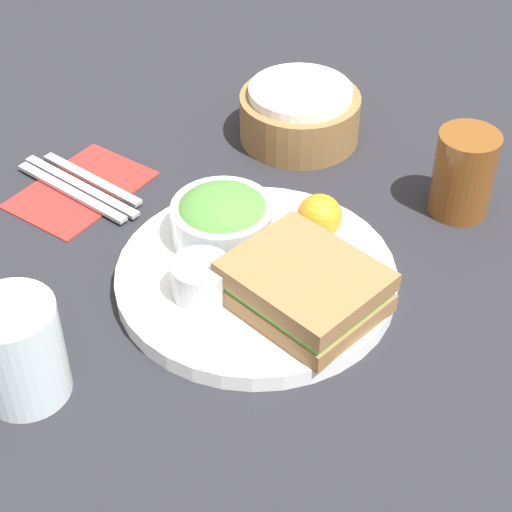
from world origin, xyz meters
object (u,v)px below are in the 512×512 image
object	(u,v)px
sandwich	(305,287)
knife	(81,186)
bread_basket	(300,114)
plate	(256,277)
water_glass	(19,351)
dressing_cup	(201,279)
salad_bowl	(222,218)
spoon	(92,179)
fork	(69,193)
drink_glass	(464,173)

from	to	relation	value
sandwich	knife	bearing A→B (deg)	175.06
sandwich	bread_basket	world-z (taller)	bread_basket
plate	water_glass	distance (m)	0.26
sandwich	plate	bearing A→B (deg)	168.42
water_glass	sandwich	bearing A→B (deg)	54.76
knife	water_glass	bearing A→B (deg)	128.11
sandwich	dressing_cup	xyz separation A→B (m)	(-0.09, -0.04, -0.00)
plate	dressing_cup	bearing A→B (deg)	-113.26
plate	salad_bowl	bearing A→B (deg)	158.53
bread_basket	spoon	xyz separation A→B (m)	(-0.15, -0.23, -0.03)
sandwich	dressing_cup	bearing A→B (deg)	-154.20
bread_basket	sandwich	bearing A→B (deg)	-56.39
fork	water_glass	bearing A→B (deg)	130.28
drink_glass	knife	distance (m)	0.45
sandwich	fork	xyz separation A→B (m)	(-0.33, 0.01, -0.04)
sandwich	dressing_cup	distance (m)	0.10
sandwich	knife	distance (m)	0.34
plate	knife	size ratio (longest dim) A/B	1.58
knife	dressing_cup	bearing A→B (deg)	166.24
knife	sandwich	bearing A→B (deg)	178.29
plate	fork	size ratio (longest dim) A/B	1.66
plate	spoon	world-z (taller)	plate
plate	water_glass	world-z (taller)	water_glass
sandwich	spoon	bearing A→B (deg)	171.99
plate	sandwich	xyz separation A→B (m)	(0.07, -0.01, 0.03)
dressing_cup	fork	xyz separation A→B (m)	(-0.24, 0.06, -0.03)
fork	spoon	bearing A→B (deg)	-90.00
salad_bowl	knife	bearing A→B (deg)	-177.60
salad_bowl	water_glass	xyz separation A→B (m)	(-0.03, -0.26, 0.01)
bread_basket	spoon	bearing A→B (deg)	-123.07
knife	water_glass	size ratio (longest dim) A/B	1.79
drink_glass	bread_basket	world-z (taller)	drink_glass
drink_glass	water_glass	size ratio (longest dim) A/B	0.98
dressing_cup	water_glass	xyz separation A→B (m)	(-0.07, -0.18, 0.01)
fork	spoon	xyz separation A→B (m)	(0.00, 0.04, 0.00)
plate	knife	distance (m)	0.27
fork	salad_bowl	bearing A→B (deg)	-169.45
salad_bowl	plate	bearing A→B (deg)	-21.47
water_glass	plate	bearing A→B (deg)	69.15
salad_bowl	spoon	world-z (taller)	salad_bowl
salad_bowl	dressing_cup	size ratio (longest dim) A/B	1.84
knife	spoon	xyz separation A→B (m)	(0.00, 0.02, 0.00)
dressing_cup	salad_bowl	bearing A→B (deg)	113.02
plate	sandwich	bearing A→B (deg)	-11.58
drink_glass	spoon	distance (m)	0.44
spoon	drink_glass	bearing A→B (deg)	-148.38
bread_basket	water_glass	distance (m)	0.50
knife	spoon	size ratio (longest dim) A/B	1.17
knife	water_glass	xyz separation A→B (m)	(0.18, -0.25, 0.05)
plate	spoon	xyz separation A→B (m)	(-0.27, 0.03, -0.00)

